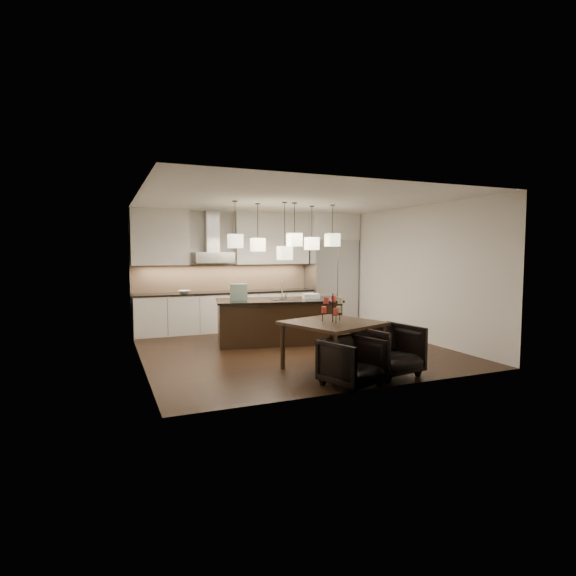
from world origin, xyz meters
name	(u,v)px	position (x,y,z in m)	size (l,w,h in m)	color
floor	(292,349)	(0.00, 0.00, -0.01)	(5.50, 5.50, 0.02)	black
ceiling	(292,200)	(0.00, 0.00, 2.81)	(5.50, 5.50, 0.02)	white
wall_back	(248,270)	(0.00, 2.76, 1.40)	(5.50, 0.02, 2.80)	silver
wall_front	(374,286)	(0.00, -2.76, 1.40)	(5.50, 0.02, 2.80)	silver
wall_left	(139,279)	(-2.76, 0.00, 1.40)	(0.02, 5.50, 2.80)	silver
wall_right	(411,273)	(2.76, 0.00, 1.40)	(0.02, 5.50, 2.80)	silver
refrigerator	(331,282)	(2.10, 2.38, 1.07)	(1.20, 0.72, 2.15)	#B7B7BA
fridge_panel	(331,227)	(2.10, 2.38, 2.47)	(1.26, 0.72, 0.65)	silver
lower_cabinets	(227,312)	(-0.62, 2.43, 0.44)	(4.21, 0.62, 0.88)	silver
countertop	(227,292)	(-0.62, 2.43, 0.90)	(4.21, 0.66, 0.04)	black
backsplash	(223,277)	(-0.62, 2.73, 1.24)	(4.21, 0.02, 0.63)	tan
upper_cab_left	(160,237)	(-2.10, 2.57, 2.17)	(1.25, 0.35, 1.25)	silver
upper_cab_right	(272,238)	(0.55, 2.57, 2.17)	(1.86, 0.35, 1.25)	silver
hood_canopy	(213,257)	(-0.93, 2.48, 1.72)	(0.90, 0.52, 0.24)	#B7B7BA
hood_chimney	(212,231)	(-0.93, 2.59, 2.32)	(0.30, 0.28, 0.96)	#B7B7BA
fruit_bowl	(184,292)	(-1.62, 2.38, 0.95)	(0.26, 0.26, 0.06)	silver
island_body	(278,322)	(-0.03, 0.65, 0.42)	(2.41, 0.96, 0.85)	black
island_top	(278,300)	(-0.03, 0.65, 0.87)	(2.49, 1.04, 0.04)	black
faucet	(282,290)	(0.09, 0.72, 1.07)	(0.10, 0.23, 0.37)	silver
tote_bag	(239,292)	(-0.82, 0.79, 1.05)	(0.33, 0.17, 0.33)	#174E33
food_container	(311,296)	(0.67, 0.58, 0.93)	(0.33, 0.23, 0.10)	silver
dining_table	(333,346)	(-0.02, -1.66, 0.38)	(1.27, 1.27, 0.76)	black
candelabra	(333,308)	(-0.02, -1.66, 0.98)	(0.37, 0.37, 0.45)	black
candle_a	(339,309)	(0.12, -1.61, 0.94)	(0.08, 0.08, 0.10)	beige
candle_b	(324,310)	(-0.12, -1.56, 0.94)	(0.08, 0.08, 0.10)	#E53E2D
candle_c	(336,311)	(-0.04, -1.79, 0.94)	(0.08, 0.08, 0.10)	#B22D28
candle_d	(333,299)	(0.06, -1.53, 1.10)	(0.08, 0.08, 0.10)	#E53E2D
candle_e	(326,300)	(-0.15, -1.68, 1.10)	(0.08, 0.08, 0.10)	#B22D28
candle_f	(340,300)	(0.05, -1.77, 1.10)	(0.08, 0.08, 0.10)	beige
armchair_left	(352,362)	(-0.18, -2.52, 0.33)	(0.71, 0.73, 0.66)	black
armchair_right	(389,350)	(0.62, -2.24, 0.38)	(0.81, 0.83, 0.76)	black
pendant_a	(235,241)	(-0.98, 0.42, 2.05)	(0.24, 0.24, 0.26)	beige
pendant_b	(258,245)	(-0.45, 0.67, 1.99)	(0.24, 0.24, 0.26)	beige
pendant_c	(294,240)	(0.17, 0.28, 2.08)	(0.24, 0.24, 0.26)	beige
pendant_d	(312,244)	(0.74, 0.69, 2.02)	(0.24, 0.24, 0.26)	beige
pendant_e	(332,240)	(1.04, 0.35, 2.09)	(0.24, 0.24, 0.26)	beige
pendant_f	(285,253)	(-0.05, 0.26, 1.82)	(0.24, 0.24, 0.26)	beige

